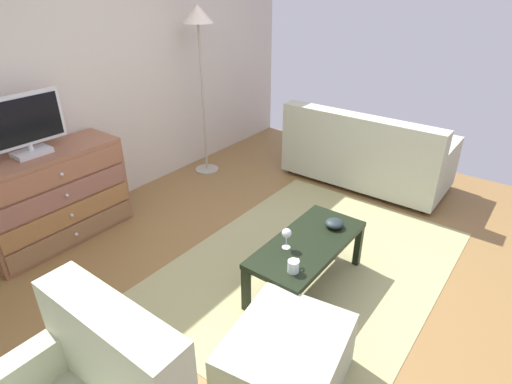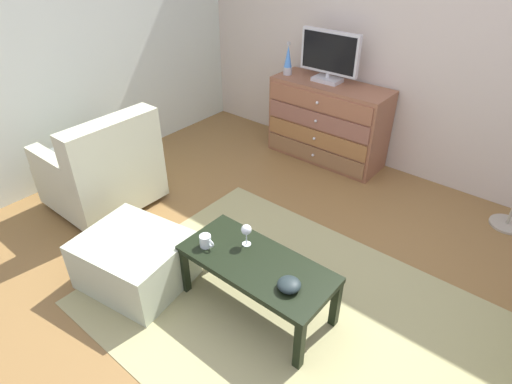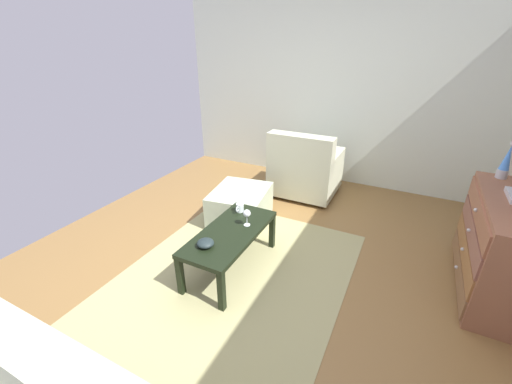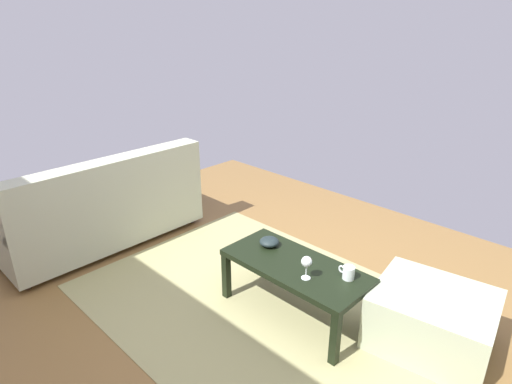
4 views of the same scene
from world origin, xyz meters
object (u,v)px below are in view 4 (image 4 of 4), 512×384
(mug, at_px, (348,273))
(bowl_decorative, at_px, (269,242))
(couch_large, at_px, (102,208))
(ottoman, at_px, (431,320))
(coffee_table, at_px, (295,270))
(wine_glass, at_px, (307,262))

(mug, relative_size, bowl_decorative, 0.81)
(couch_large, relative_size, ottoman, 2.50)
(coffee_table, height_order, mug, mug)
(wine_glass, xyz_separation_m, couch_large, (2.09, 0.32, -0.19))
(bowl_decorative, bearing_deg, ottoman, -164.91)
(ottoman, bearing_deg, mug, 29.11)
(bowl_decorative, xyz_separation_m, ottoman, (-1.11, -0.30, -0.25))
(mug, bearing_deg, coffee_table, 15.50)
(coffee_table, xyz_separation_m, bowl_decorative, (0.29, -0.06, 0.08))
(coffee_table, height_order, bowl_decorative, bowl_decorative)
(mug, relative_size, ottoman, 0.16)
(bowl_decorative, relative_size, couch_large, 0.08)
(wine_glass, distance_m, mug, 0.28)
(coffee_table, height_order, couch_large, couch_large)
(bowl_decorative, distance_m, ottoman, 1.17)
(mug, distance_m, couch_large, 2.34)
(ottoman, bearing_deg, couch_large, 15.47)
(mug, xyz_separation_m, bowl_decorative, (0.64, 0.04, -0.01))
(couch_large, xyz_separation_m, ottoman, (-2.75, -0.76, -0.14))
(coffee_table, distance_m, ottoman, 0.91)
(coffee_table, bearing_deg, couch_large, 11.81)
(couch_large, height_order, ottoman, couch_large)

